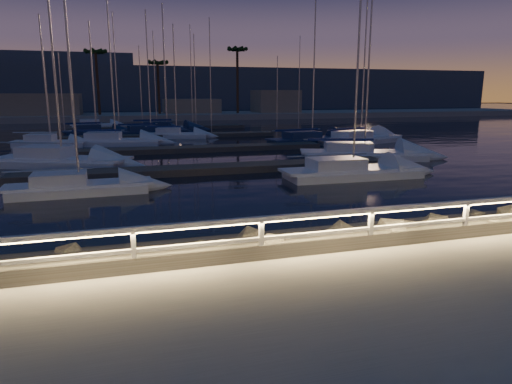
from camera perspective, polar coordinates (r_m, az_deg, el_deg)
ground at (r=12.01m, az=9.87°, el=-7.19°), size 400.00×400.00×0.00m
harbor_water at (r=41.93m, az=-9.57°, el=5.34°), size 400.00×440.00×0.60m
guard_rail at (r=11.75m, az=9.71°, el=-3.67°), size 44.11×0.12×1.06m
riprap at (r=15.06m, az=18.80°, el=-4.59°), size 23.85×2.41×1.23m
floating_docks at (r=43.13m, az=-9.82°, el=6.28°), size 22.00×36.00×0.40m
far_shore at (r=84.38m, az=-13.47°, el=9.44°), size 160.00×14.00×5.20m
palm_left at (r=82.38m, az=-19.42°, el=15.89°), size 3.00×3.00×11.20m
palm_center at (r=83.54m, az=-12.21°, el=15.30°), size 3.00×3.00×9.70m
palm_right at (r=85.07m, az=-2.36°, el=17.02°), size 3.00×3.00×12.20m
distant_hills at (r=144.78m, az=-23.97°, el=11.54°), size 230.00×37.50×18.00m
sailboat_b at (r=22.58m, az=-21.64°, el=0.74°), size 6.55×2.14×11.06m
sailboat_c at (r=25.47m, az=11.58°, el=2.66°), size 8.05×2.61×13.54m
sailboat_d at (r=33.18m, az=12.97°, el=4.80°), size 9.23×5.33×15.09m
sailboat_e at (r=43.65m, az=-24.50°, el=5.71°), size 6.67×3.22×11.01m
sailboat_f at (r=31.37m, az=-23.42°, el=3.75°), size 8.70×5.64×14.50m
sailboat_g at (r=42.75m, az=-17.42°, el=6.16°), size 8.47×3.78×13.90m
sailboat_h at (r=42.44m, az=6.76°, el=6.58°), size 8.94×3.94×14.63m
sailboat_i at (r=53.77m, az=-19.51°, el=7.16°), size 7.33×3.68×12.09m
sailboat_j at (r=48.33m, az=-10.09°, el=7.13°), size 6.91×3.51×11.35m
sailboat_k at (r=51.74m, az=-13.22°, el=7.34°), size 8.02×3.49×13.18m
sailboat_l at (r=43.45m, az=12.74°, el=6.53°), size 9.59×5.73×15.71m
sailboat_m at (r=65.27m, az=-19.47°, el=7.93°), size 6.86×2.74×11.44m
sailboat_n at (r=55.22m, az=-11.31°, el=7.77°), size 8.81×3.77×14.56m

